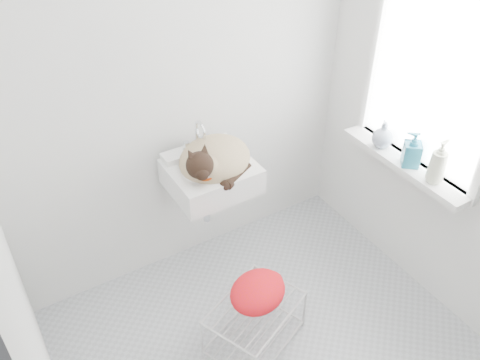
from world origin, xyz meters
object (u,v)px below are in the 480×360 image
cat (214,160)px  bottle_a (433,181)px  bottle_b (409,165)px  bottle_c (381,146)px  wire_rack (254,324)px  sink (211,165)px

cat → bottle_a: cat is taller
bottle_a → cat: bearing=142.3°
bottle_a → bottle_b: bottle_a is taller
bottle_b → bottle_c: (0.00, 0.23, 0.00)m
wire_rack → bottle_b: (1.05, 0.03, 0.70)m
cat → bottle_b: 1.11m
sink → bottle_c: sink is taller
cat → sink: bearing=113.6°
wire_rack → bottle_a: 1.27m
sink → cat: 0.05m
bottle_c → cat: bearing=160.6°
wire_rack → bottle_c: (1.05, 0.26, 0.70)m
bottle_b → sink: bearing=149.1°
bottle_b → bottle_c: 0.23m
wire_rack → cat: bearing=81.2°
sink → cat: cat is taller
sink → bottle_c: size_ratio=2.99×
wire_rack → bottle_a: size_ratio=2.37×
cat → bottle_c: 1.02m
cat → bottle_b: bearing=-42.1°
bottle_b → bottle_a: bearing=-90.0°
wire_rack → bottle_c: 1.29m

